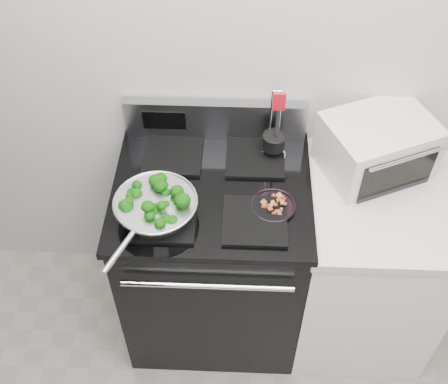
# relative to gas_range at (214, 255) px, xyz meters

# --- Properties ---
(back_wall) EXTENTS (4.00, 0.02, 2.70)m
(back_wall) POSITION_rel_gas_range_xyz_m (0.30, 0.34, 0.86)
(back_wall) COLOR #B4B2AB
(back_wall) RESTS_ON ground
(gas_range) EXTENTS (0.79, 0.69, 1.13)m
(gas_range) POSITION_rel_gas_range_xyz_m (0.00, 0.00, 0.00)
(gas_range) COLOR black
(gas_range) RESTS_ON floor
(counter) EXTENTS (0.62, 0.68, 0.92)m
(counter) POSITION_rel_gas_range_xyz_m (0.68, -0.00, -0.03)
(counter) COLOR white
(counter) RESTS_ON floor
(skillet) EXTENTS (0.32, 0.48, 0.07)m
(skillet) POSITION_rel_gas_range_xyz_m (-0.20, -0.16, 0.51)
(skillet) COLOR silver
(skillet) RESTS_ON gas_range
(broccoli_pile) EXTENTS (0.25, 0.25, 0.09)m
(broccoli_pile) POSITION_rel_gas_range_xyz_m (-0.20, -0.15, 0.53)
(broccoli_pile) COLOR black
(broccoli_pile) RESTS_ON skillet
(bacon_plate) EXTENTS (0.17, 0.17, 0.04)m
(bacon_plate) POSITION_rel_gas_range_xyz_m (0.24, -0.10, 0.48)
(bacon_plate) COLOR black
(bacon_plate) RESTS_ON gas_range
(utensil_holder) EXTENTS (0.11, 0.11, 0.33)m
(utensil_holder) POSITION_rel_gas_range_xyz_m (0.24, 0.19, 0.52)
(utensil_holder) COLOR silver
(utensil_holder) RESTS_ON gas_range
(toaster_oven) EXTENTS (0.50, 0.45, 0.24)m
(toaster_oven) POSITION_rel_gas_range_xyz_m (0.65, 0.17, 0.55)
(toaster_oven) COLOR beige
(toaster_oven) RESTS_ON counter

